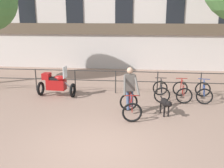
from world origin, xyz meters
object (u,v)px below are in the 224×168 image
object	(u,v)px
parked_bicycle_mid_left	(182,91)
parked_bicycle_mid_right	(204,92)
dog	(166,103)
parked_bicycle_near_lamp	(161,91)
parked_motorcycle	(56,84)
cyclist_with_bike	(130,94)

from	to	relation	value
parked_bicycle_mid_left	parked_bicycle_mid_right	distance (m)	0.88
dog	parked_bicycle_mid_left	bearing A→B (deg)	50.92
dog	parked_bicycle_near_lamp	xyz separation A→B (m)	(-0.01, 1.90, -0.10)
parked_motorcycle	parked_bicycle_mid_left	distance (m)	5.42
parked_bicycle_near_lamp	parked_bicycle_mid_right	xyz separation A→B (m)	(1.75, 0.00, 0.00)
parked_motorcycle	parked_bicycle_mid_left	xyz separation A→B (m)	(5.42, 0.10, -0.20)
dog	parked_bicycle_mid_left	distance (m)	2.09
parked_bicycle_near_lamp	parked_bicycle_mid_right	world-z (taller)	same
dog	parked_bicycle_mid_right	xyz separation A→B (m)	(1.74, 1.90, -0.10)
cyclist_with_bike	parked_bicycle_mid_right	world-z (taller)	cyclist_with_bike
cyclist_with_bike	parked_bicycle_mid_right	distance (m)	3.59
parked_motorcycle	parked_bicycle_mid_right	xyz separation A→B (m)	(6.29, 0.10, -0.20)
parked_bicycle_mid_left	dog	bearing A→B (deg)	65.18
parked_motorcycle	parked_bicycle_near_lamp	xyz separation A→B (m)	(4.54, 0.10, -0.20)
cyclist_with_bike	dog	size ratio (longest dim) A/B	1.71
dog	parked_motorcycle	size ratio (longest dim) A/B	0.60
dog	parked_motorcycle	distance (m)	4.90
parked_bicycle_mid_left	parked_bicycle_near_lamp	bearing A→B (deg)	-0.44
cyclist_with_bike	parked_bicycle_mid_left	world-z (taller)	cyclist_with_bike
cyclist_with_bike	parked_bicycle_near_lamp	bearing A→B (deg)	48.92
cyclist_with_bike	parked_bicycle_mid_right	bearing A→B (deg)	24.47
cyclist_with_bike	parked_bicycle_mid_left	bearing A→B (deg)	34.02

